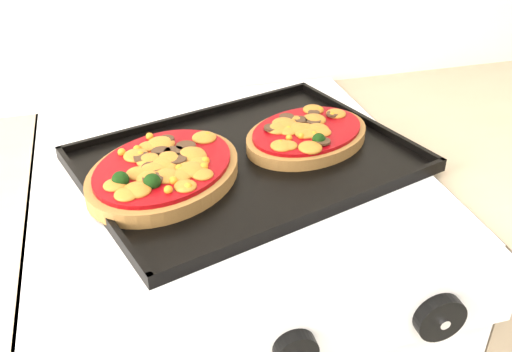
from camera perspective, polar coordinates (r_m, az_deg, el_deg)
name	(u,v)px	position (r m, az deg, el deg)	size (l,w,h in m)	color
control_panel	(291,337)	(0.69, 3.52, -15.77)	(0.60, 0.02, 0.09)	white
knob_center	(296,350)	(0.68, 4.00, -16.98)	(0.05, 0.05, 0.02)	black
knob_right	(440,318)	(0.74, 17.89, -13.33)	(0.06, 0.06, 0.02)	black
baking_tray	(247,159)	(0.88, -0.88, 1.75)	(0.49, 0.36, 0.02)	black
pizza_left	(164,169)	(0.84, -9.19, 0.66)	(0.25, 0.20, 0.04)	olive
pizza_right	(307,133)	(0.93, 5.12, 4.27)	(0.22, 0.16, 0.03)	olive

